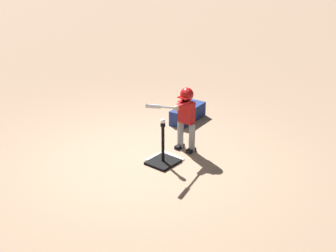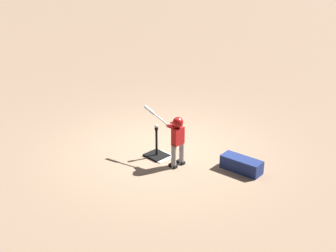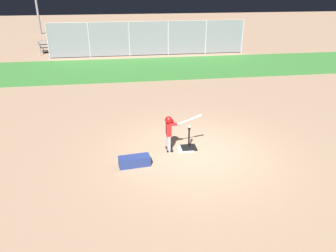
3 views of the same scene
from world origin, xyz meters
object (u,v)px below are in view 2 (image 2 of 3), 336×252
baseball (156,126)px  equipment_bag (241,165)px  batting_tee (157,153)px  batter_child (176,135)px

baseball → equipment_bag: 1.92m
baseball → equipment_bag: size_ratio=0.09×
baseball → batting_tee: bearing=0.0°
baseball → equipment_bag: (-1.67, -0.77, -0.57)m
batting_tee → equipment_bag: (-1.67, -0.77, 0.05)m
batter_child → baseball: bearing=1.5°
batter_child → baseball: batter_child is taller
equipment_bag → baseball: bearing=18.4°
batter_child → equipment_bag: batter_child is taller
batting_tee → equipment_bag: 1.84m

